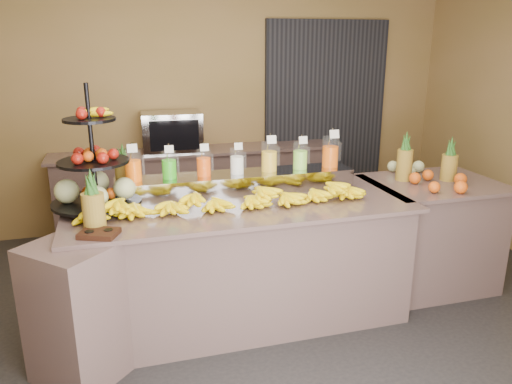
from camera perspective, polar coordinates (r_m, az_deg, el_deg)
name	(u,v)px	position (r m, az deg, el deg)	size (l,w,h in m)	color
ground	(252,336)	(3.79, -0.44, -16.15)	(6.00, 6.00, 0.00)	black
room_envelope	(248,66)	(3.99, -0.96, 14.17)	(6.04, 5.02, 2.82)	olive
buffet_counter	(228,265)	(3.76, -3.25, -8.34)	(2.75, 1.25, 0.93)	gray
right_counter	(428,233)	(4.59, 19.09, -4.47)	(1.08, 0.88, 0.93)	gray
back_ledge	(198,190)	(5.61, -6.65, 0.24)	(3.10, 0.55, 0.93)	gray
pitcher_tray	(237,183)	(3.89, -2.16, 1.08)	(1.85, 0.30, 0.15)	gray
juice_pitcher_orange_a	(133,168)	(3.75, -13.85, 2.72)	(0.12, 0.13, 0.30)	silver
juice_pitcher_green	(169,166)	(3.77, -9.89, 2.90)	(0.11, 0.12, 0.27)	silver
juice_pitcher_orange_b	(204,164)	(3.80, -6.00, 3.17)	(0.11, 0.11, 0.27)	silver
juice_pitcher_milk	(237,162)	(3.85, -2.18, 3.41)	(0.11, 0.11, 0.26)	silver
juice_pitcher_lemon	(269,158)	(3.92, 1.51, 3.87)	(0.13, 0.13, 0.30)	silver
juice_pitcher_lime	(300,157)	(4.00, 5.07, 3.99)	(0.12, 0.12, 0.28)	silver
juice_pitcher_orange_c	(330,154)	(4.10, 8.48, 4.37)	(0.13, 0.14, 0.32)	silver
banana_heap	(229,198)	(3.53, -3.06, -0.66)	(2.11, 0.19, 0.18)	yellow
fruit_stand	(101,178)	(3.64, -17.29, 1.58)	(0.79, 0.79, 0.87)	black
condiment_caddy	(99,233)	(3.18, -17.50, -4.54)	(0.22, 0.17, 0.03)	black
pineapple_left_a	(93,207)	(3.26, -18.10, -1.65)	(0.14, 0.14, 0.40)	brown
pineapple_left_b	(124,176)	(3.92, -14.81, 1.80)	(0.13, 0.13, 0.41)	brown
right_fruit_pile	(432,174)	(4.36, 19.44, 1.97)	(0.50, 0.48, 0.26)	brown
oven_warmer	(172,132)	(5.42, -9.60, 6.82)	(0.62, 0.44, 0.41)	gray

